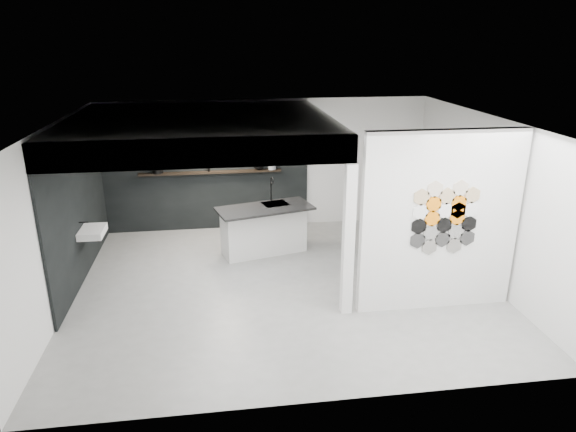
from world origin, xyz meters
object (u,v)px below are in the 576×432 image
Objects in this scene: stockpot at (157,170)px; glass_vase at (274,166)px; wall_basin at (92,232)px; kitchen_island at (264,229)px; kettle at (258,166)px; bottle_dark at (209,168)px; utensil_cup at (161,171)px; glass_bowl at (272,167)px; partition_panel at (440,222)px.

stockpot is 2.45m from glass_vase.
kitchen_island is at bearing 12.50° from wall_basin.
kettle is 1.43× the size of bottle_dark.
glass_vase reaches higher than utensil_cup.
stockpot is at bearing 131.39° from kitchen_island.
kettle reaches higher than stockpot.
glass_bowl is 1.44× the size of utensil_cup.
partition_panel is 14.12× the size of kettle.
wall_basin is at bearing -116.22° from utensil_cup.
stockpot is (-2.09, 1.39, 0.91)m from kitchen_island.
glass_bowl is (2.41, 0.00, -0.03)m from stockpot.
stockpot is at bearing 139.52° from partition_panel.
wall_basin is at bearing -114.41° from stockpot.
partition_panel is 14.61× the size of stockpot.
glass_vase reaches higher than wall_basin.
stockpot reaches higher than glass_bowl.
bottle_dark is (-1.34, 0.00, 0.02)m from glass_bowl.
kettle reaches higher than glass_bowl.
glass_bowl is 1.17× the size of glass_vase.
glass_bowl is 2.33m from utensil_cup.
wall_basin is at bearing -148.32° from glass_bowl.
glass_bowl is (0.29, 0.00, -0.03)m from kettle.
partition_panel is at bearing -40.48° from stockpot.
bottle_dark reaches higher than utensil_cup.
wall_basin is 2.93m from bottle_dark.
stockpot is 2.41m from glass_bowl.
kitchen_island is at bearing -53.68° from bottle_dark.
partition_panel is 5.78m from wall_basin.
utensil_cup is at bearing 139.01° from partition_panel.
partition_panel is 22.80× the size of glass_vase.
partition_panel reaches higher than stockpot.
kettle reaches higher than utensil_cup.
kitchen_island is at bearing -33.68° from stockpot.
partition_panel is at bearing -61.77° from glass_vase.
glass_bowl is at bearing 118.73° from partition_panel.
utensil_cup reaches higher than wall_basin.
bottle_dark is (-1.39, 0.00, 0.01)m from glass_vase.
partition_panel is at bearing -60.34° from kitchen_island.
kitchen_island is at bearing -34.72° from utensil_cup.
stockpot is 1.92× the size of utensil_cup.
kitchen_island reaches higher than glass_vase.
glass_vase is 0.88× the size of bottle_dark.
kettle is 0.29m from glass_bowl.
kettle is at bearing 0.00° from bottle_dark.
stockpot is 2.12m from kettle.
partition_panel reaches higher than glass_bowl.
partition_panel is 5.89m from utensil_cup.
glass_vase is (-2.08, 3.87, -0.02)m from partition_panel.
utensil_cup is (-2.33, 0.00, -0.00)m from glass_bowl.
stockpot is at bearing 180.00° from utensil_cup.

